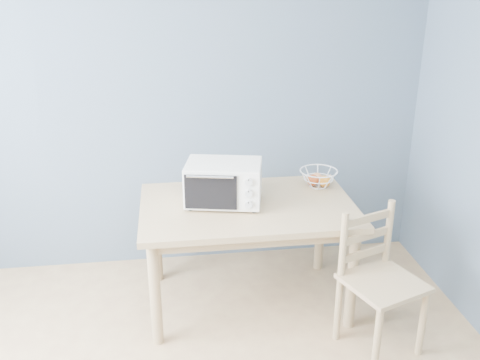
{
  "coord_description": "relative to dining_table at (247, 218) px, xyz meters",
  "views": [
    {
      "loc": [
        0.09,
        -1.6,
        2.2
      ],
      "look_at": [
        0.52,
        1.55,
        0.93
      ],
      "focal_mm": 40.0,
      "sensor_mm": 36.0,
      "label": 1
    }
  ],
  "objects": [
    {
      "name": "dining_table",
      "position": [
        0.0,
        0.0,
        0.0
      ],
      "size": [
        1.4,
        0.9,
        0.75
      ],
      "color": "tan",
      "rests_on": "ground"
    },
    {
      "name": "fruit_basket",
      "position": [
        0.54,
        0.24,
        0.16
      ],
      "size": [
        0.32,
        0.32,
        0.12
      ],
      "rotation": [
        0.0,
        0.0,
        -0.22
      ],
      "color": "white",
      "rests_on": "dining_table"
    },
    {
      "name": "toaster_oven",
      "position": [
        -0.17,
        0.03,
        0.25
      ],
      "size": [
        0.54,
        0.42,
        0.28
      ],
      "rotation": [
        0.0,
        0.0,
        -0.21
      ],
      "color": "white",
      "rests_on": "dining_table"
    },
    {
      "name": "dining_chair",
      "position": [
        0.71,
        -0.55,
        -0.21
      ],
      "size": [
        0.53,
        0.53,
        0.88
      ],
      "rotation": [
        0.0,
        0.0,
        0.36
      ],
      "color": "tan",
      "rests_on": "ground"
    },
    {
      "name": "room",
      "position": [
        -0.57,
        -1.56,
        0.65
      ],
      "size": [
        4.01,
        4.51,
        2.61
      ],
      "color": "tan",
      "rests_on": "ground"
    }
  ]
}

